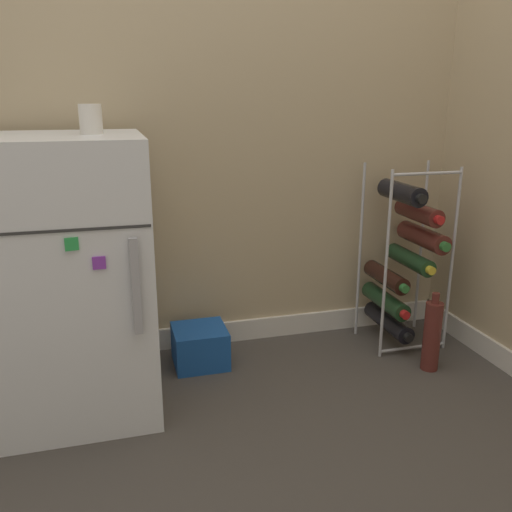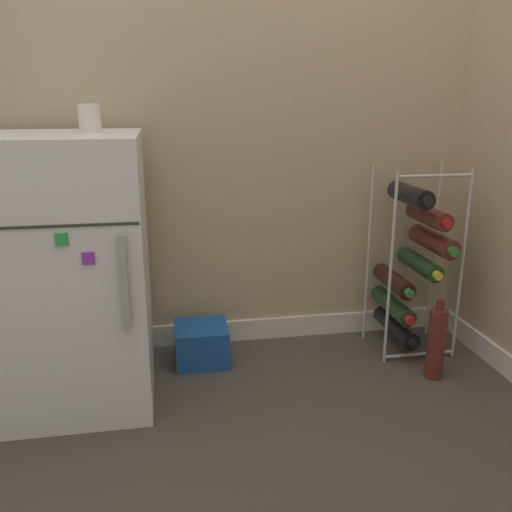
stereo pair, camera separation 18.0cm
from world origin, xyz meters
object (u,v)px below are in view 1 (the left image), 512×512
(mini_fridge, at_px, (67,277))
(loose_bottle_floor, at_px, (432,335))
(wine_rack, at_px, (403,258))
(fridge_top_cup, at_px, (91,119))
(soda_box, at_px, (200,346))

(mini_fridge, xyz_separation_m, loose_bottle_floor, (1.30, -0.12, -0.31))
(mini_fridge, xyz_separation_m, wine_rack, (1.30, 0.13, -0.08))
(wine_rack, bearing_deg, loose_bottle_floor, -90.67)
(mini_fridge, distance_m, fridge_top_cup, 0.51)
(soda_box, distance_m, fridge_top_cup, 0.95)
(soda_box, bearing_deg, loose_bottle_floor, -18.10)
(fridge_top_cup, relative_size, loose_bottle_floor, 0.29)
(wine_rack, xyz_separation_m, fridge_top_cup, (-1.18, -0.13, 0.57))
(soda_box, bearing_deg, mini_fridge, -161.38)
(soda_box, bearing_deg, fridge_top_cup, -155.69)
(wine_rack, relative_size, fridge_top_cup, 8.45)
(wine_rack, height_order, loose_bottle_floor, wine_rack)
(fridge_top_cup, bearing_deg, soda_box, 24.31)
(mini_fridge, distance_m, soda_box, 0.61)
(fridge_top_cup, xyz_separation_m, loose_bottle_floor, (1.18, -0.12, -0.81))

